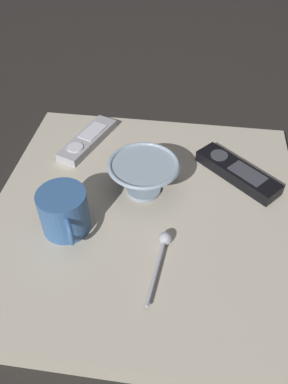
% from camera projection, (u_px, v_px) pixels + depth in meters
% --- Properties ---
extents(ground_plane, '(6.00, 6.00, 0.00)m').
position_uv_depth(ground_plane, '(146.00, 225.00, 0.78)').
color(ground_plane, black).
extents(table, '(0.62, 0.61, 0.05)m').
position_uv_depth(table, '(146.00, 217.00, 0.77)').
color(table, '#B7AD99').
rests_on(table, ground).
extents(cereal_bowl, '(0.14, 0.14, 0.07)m').
position_uv_depth(cereal_bowl, '(144.00, 176.00, 0.76)').
color(cereal_bowl, '#8C9EAD').
rests_on(cereal_bowl, table).
extents(coffee_mug, '(0.11, 0.09, 0.09)m').
position_uv_depth(coffee_mug, '(64.00, 212.00, 0.69)').
color(coffee_mug, '#33598C').
rests_on(coffee_mug, table).
extents(teaspoon, '(0.15, 0.03, 0.02)m').
position_uv_depth(teaspoon, '(163.00, 246.00, 0.67)').
color(teaspoon, '#A3A5B2').
rests_on(teaspoon, table).
extents(tv_remote_near, '(0.17, 0.18, 0.03)m').
position_uv_depth(tv_remote_near, '(237.00, 172.00, 0.81)').
color(tv_remote_near, black).
rests_on(tv_remote_near, table).
extents(tv_remote_far, '(0.19, 0.11, 0.02)m').
position_uv_depth(tv_remote_far, '(88.00, 140.00, 0.89)').
color(tv_remote_far, '#9E9EA3').
rests_on(tv_remote_far, table).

